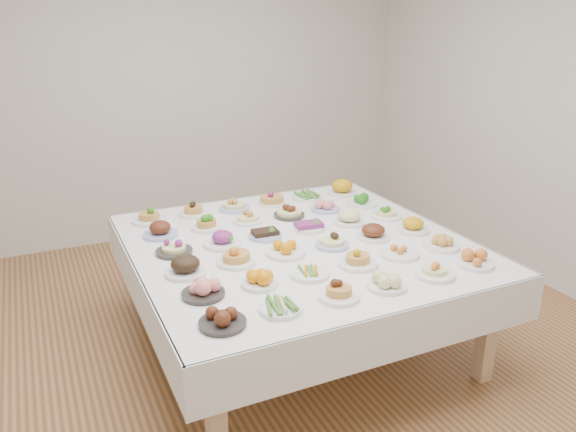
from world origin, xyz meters
name	(u,v)px	position (x,y,z in m)	size (l,w,h in m)	color
room_envelope	(268,73)	(0.00, 0.00, 1.83)	(5.02, 5.02, 2.81)	#A57344
display_table	(298,252)	(0.22, 0.04, 0.68)	(2.10, 2.10, 0.75)	white
dish_0	(222,316)	(-0.57, -0.75, 0.80)	(0.22, 0.22, 0.11)	#2D2A28
dish_1	(280,306)	(-0.26, -0.73, 0.77)	(0.21, 0.21, 0.05)	white
dish_2	(339,291)	(0.07, -0.75, 0.80)	(0.21, 0.21, 0.11)	white
dish_3	(387,280)	(0.36, -0.74, 0.79)	(0.22, 0.22, 0.10)	white
dish_4	(435,268)	(0.69, -0.74, 0.80)	(0.23, 0.23, 0.11)	white
dish_5	(475,258)	(0.99, -0.73, 0.80)	(0.21, 0.21, 0.10)	white
dish_6	(203,287)	(-0.56, -0.42, 0.80)	(0.22, 0.22, 0.11)	#2D2A28
dish_7	(260,278)	(-0.25, -0.43, 0.79)	(0.20, 0.20, 0.10)	white
dish_8	(309,273)	(0.05, -0.44, 0.77)	(0.22, 0.22, 0.05)	white
dish_9	(358,255)	(0.37, -0.43, 0.82)	(0.24, 0.24, 0.14)	white
dish_10	(399,250)	(0.68, -0.42, 0.79)	(0.23, 0.23, 0.09)	white
dish_11	(441,242)	(1.00, -0.43, 0.79)	(0.23, 0.23, 0.09)	white
dish_12	(185,265)	(-0.57, -0.12, 0.81)	(0.23, 0.23, 0.12)	white
dish_13	(236,254)	(-0.26, -0.11, 0.81)	(0.23, 0.23, 0.14)	white
dish_14	(286,248)	(0.06, -0.11, 0.79)	(0.23, 0.23, 0.10)	white
dish_15	(332,239)	(0.38, -0.12, 0.80)	(0.21, 0.21, 0.11)	#4C66B2
dish_16	(373,232)	(0.69, -0.12, 0.80)	(0.21, 0.21, 0.11)	white
dish_17	(413,224)	(1.01, -0.12, 0.80)	(0.22, 0.22, 0.11)	white
dish_18	(174,244)	(-0.56, 0.20, 0.81)	(0.23, 0.23, 0.13)	#2D2A28
dish_19	(222,237)	(-0.25, 0.19, 0.81)	(0.24, 0.24, 0.12)	white
dish_20	(265,232)	(0.05, 0.20, 0.79)	(0.22, 0.22, 0.10)	#4C66B2
dish_21	(309,224)	(0.38, 0.20, 0.79)	(0.20, 0.20, 0.10)	white
dish_22	(349,216)	(0.69, 0.20, 0.80)	(0.22, 0.22, 0.12)	white
dish_23	(386,211)	(1.00, 0.19, 0.80)	(0.23, 0.23, 0.11)	white
dish_24	(160,228)	(-0.57, 0.52, 0.81)	(0.23, 0.23, 0.12)	#4C66B2
dish_25	(206,222)	(-0.25, 0.51, 0.80)	(0.20, 0.20, 0.12)	white
dish_26	(248,215)	(0.06, 0.52, 0.81)	(0.23, 0.23, 0.12)	white
dish_27	(289,209)	(0.37, 0.51, 0.81)	(0.23, 0.23, 0.13)	#2D2A28
dish_28	(325,205)	(0.68, 0.52, 0.79)	(0.22, 0.22, 0.09)	#4C66B2
dish_29	(362,199)	(0.99, 0.51, 0.80)	(0.23, 0.23, 0.10)	white
dish_30	(149,215)	(-0.58, 0.83, 0.81)	(0.24, 0.24, 0.13)	white
dish_31	(193,209)	(-0.25, 0.83, 0.80)	(0.21, 0.21, 0.12)	white
dish_32	(234,203)	(0.06, 0.82, 0.81)	(0.22, 0.22, 0.12)	#4C66B2
dish_33	(272,197)	(0.37, 0.82, 0.81)	(0.22, 0.21, 0.13)	white
dish_34	(308,196)	(0.69, 0.82, 0.78)	(0.23, 0.23, 0.06)	white
dish_35	(342,188)	(1.00, 0.82, 0.80)	(0.23, 0.23, 0.12)	white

